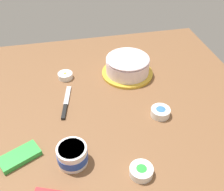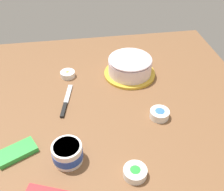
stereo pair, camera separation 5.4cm
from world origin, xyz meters
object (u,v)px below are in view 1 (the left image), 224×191
at_px(sprinkle_bowl_yellow, 65,75).
at_px(spreading_knife, 66,105).
at_px(sprinkle_bowl_green, 141,171).
at_px(frosting_tub, 72,155).
at_px(sprinkle_bowl_blue, 160,112).
at_px(candy_box_lower, 20,157).
at_px(frosted_cake, 128,66).

bearing_deg(sprinkle_bowl_yellow, spreading_knife, -94.36).
xyz_separation_m(sprinkle_bowl_green, sprinkle_bowl_yellow, (-0.22, 0.66, -0.00)).
distance_m(frosting_tub, sprinkle_bowl_blue, 0.45).
height_order(sprinkle_bowl_green, candy_box_lower, sprinkle_bowl_green).
relative_size(frosting_tub, candy_box_lower, 0.76).
distance_m(spreading_knife, sprinkle_bowl_yellow, 0.23).
bearing_deg(frosting_tub, sprinkle_bowl_green, -24.25).
height_order(frosted_cake, frosting_tub, frosted_cake).
bearing_deg(frosting_tub, spreading_knife, 90.54).
height_order(sprinkle_bowl_green, sprinkle_bowl_yellow, sprinkle_bowl_green).
relative_size(frosted_cake, frosting_tub, 2.38).
height_order(spreading_knife, sprinkle_bowl_blue, sprinkle_bowl_blue).
height_order(spreading_knife, sprinkle_bowl_green, sprinkle_bowl_green).
bearing_deg(sprinkle_bowl_yellow, candy_box_lower, -113.33).
bearing_deg(frosted_cake, spreading_knife, -151.43).
bearing_deg(candy_box_lower, sprinkle_bowl_blue, -16.13).
height_order(frosted_cake, sprinkle_bowl_green, frosted_cake).
bearing_deg(sprinkle_bowl_yellow, frosted_cake, -5.87).
height_order(sprinkle_bowl_yellow, candy_box_lower, sprinkle_bowl_yellow).
bearing_deg(frosted_cake, sprinkle_bowl_yellow, 174.13).
relative_size(sprinkle_bowl_yellow, sprinkle_bowl_blue, 0.89).
height_order(frosted_cake, spreading_knife, frosted_cake).
xyz_separation_m(sprinkle_bowl_green, candy_box_lower, (-0.44, 0.16, -0.01)).
distance_m(frosting_tub, sprinkle_bowl_green, 0.26).
bearing_deg(spreading_knife, frosting_tub, -89.46).
xyz_separation_m(sprinkle_bowl_blue, candy_box_lower, (-0.61, -0.11, -0.01)).
xyz_separation_m(frosted_cake, spreading_knife, (-0.35, -0.19, -0.05)).
relative_size(frosted_cake, sprinkle_bowl_green, 3.18).
relative_size(frosted_cake, sprinkle_bowl_blue, 3.18).
bearing_deg(spreading_knife, candy_box_lower, -126.08).
bearing_deg(candy_box_lower, sprinkle_bowl_yellow, 39.86).
bearing_deg(frosted_cake, frosting_tub, -123.91).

